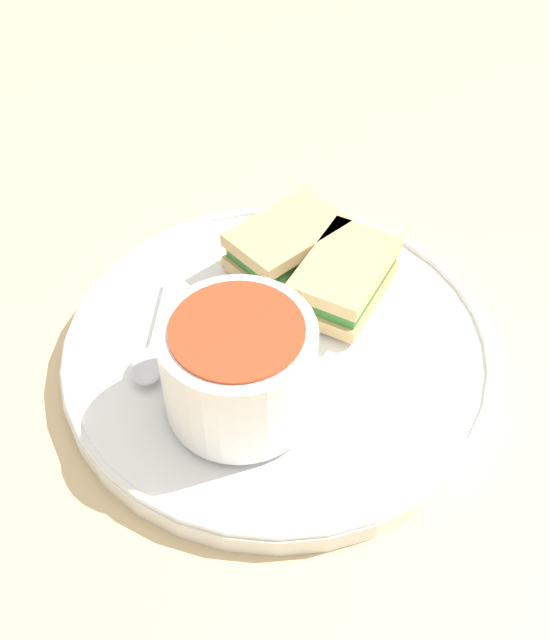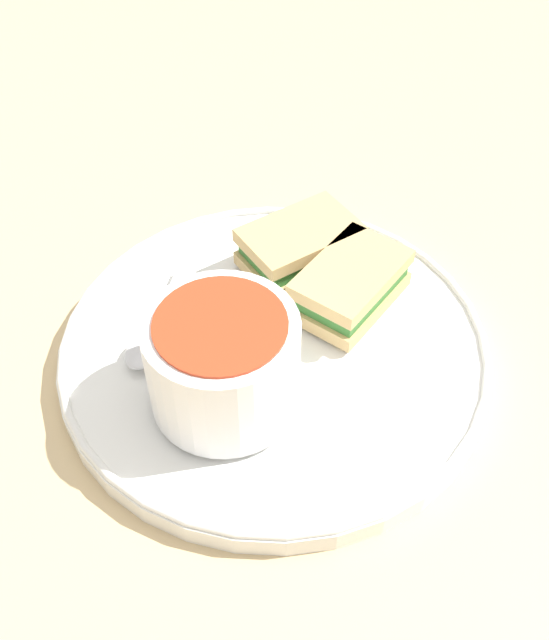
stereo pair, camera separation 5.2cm
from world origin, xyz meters
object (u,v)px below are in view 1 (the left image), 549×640
soup_bowl (235,367)px  sandwich_half_near (341,277)px  sandwich_half_far (284,244)px  spoon (147,358)px

soup_bowl → sandwich_half_near: (0.07, 0.10, -0.02)m
soup_bowl → sandwich_half_far: 0.14m
soup_bowl → sandwich_half_far: soup_bowl is taller
sandwich_half_far → spoon: bearing=-132.1°
soup_bowl → sandwich_half_near: soup_bowl is taller
sandwich_half_near → spoon: bearing=-153.8°
sandwich_half_near → sandwich_half_far: size_ratio=1.01×
sandwich_half_near → sandwich_half_far: 0.06m
soup_bowl → sandwich_half_near: size_ratio=0.95×
sandwich_half_far → soup_bowl: bearing=-102.7°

